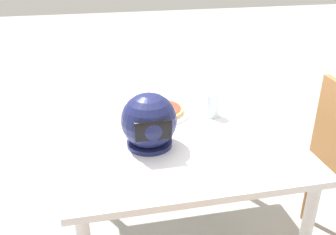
{
  "coord_description": "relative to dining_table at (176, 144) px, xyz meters",
  "views": [
    {
      "loc": [
        0.36,
        1.5,
        1.52
      ],
      "look_at": [
        0.02,
        -0.09,
        0.73
      ],
      "focal_mm": 39.94,
      "sensor_mm": 36.0,
      "label": 1
    }
  ],
  "objects": [
    {
      "name": "motorcycle_helmet",
      "position": [
        0.15,
        0.12,
        0.19
      ],
      "size": [
        0.24,
        0.24,
        0.24
      ],
      "color": "#191E4C",
      "rests_on": "dining_table"
    },
    {
      "name": "pizza_plate",
      "position": [
        0.04,
        -0.18,
        0.08
      ],
      "size": [
        0.3,
        0.3,
        0.01
      ],
      "primitive_type": "cylinder",
      "color": "white",
      "rests_on": "dining_table"
    },
    {
      "name": "dining_table",
      "position": [
        0.0,
        0.0,
        0.0
      ],
      "size": [
        1.01,
        1.05,
        0.71
      ],
      "color": "white",
      "rests_on": "ground"
    },
    {
      "name": "pizza",
      "position": [
        0.05,
        -0.18,
        0.1
      ],
      "size": [
        0.24,
        0.24,
        0.05
      ],
      "color": "tan",
      "rests_on": "pizza_plate"
    },
    {
      "name": "drinking_glass",
      "position": [
        -0.21,
        -0.1,
        0.14
      ],
      "size": [
        0.07,
        0.07,
        0.12
      ],
      "primitive_type": "cylinder",
      "color": "silver",
      "rests_on": "dining_table"
    }
  ]
}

